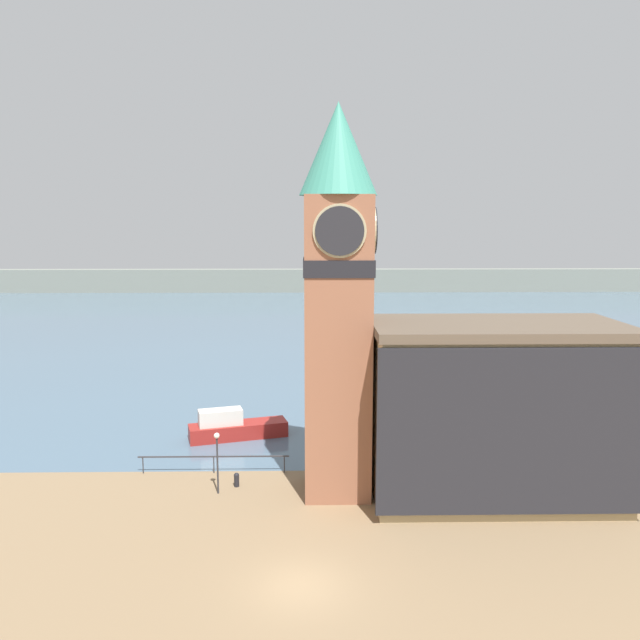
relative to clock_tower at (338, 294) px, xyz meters
name	(u,v)px	position (x,y,z in m)	size (l,w,h in m)	color
ground_plane	(301,586)	(-1.94, -9.39, -11.35)	(160.00, 160.00, 0.00)	#846B4C
water	(307,320)	(-1.94, 62.97, -11.36)	(160.00, 120.00, 0.00)	slate
far_shoreline	(308,280)	(-1.94, 102.97, -8.85)	(180.00, 3.00, 5.00)	gray
pier_railing	(214,458)	(-7.42, 2.72, -10.41)	(9.22, 0.08, 1.09)	#333338
clock_tower	(338,294)	(0.00, 0.00, 0.00)	(4.14, 4.14, 21.39)	#935B42
pier_building	(495,411)	(8.64, -0.75, -6.43)	(13.74, 7.06, 9.82)	tan
boat_near	(234,427)	(-6.93, 8.97, -10.56)	(7.12, 3.59, 2.17)	maroon
mooring_bollard_near	(237,479)	(-5.80, 0.73, -10.90)	(0.31, 0.31, 0.83)	black
lamp_post	(217,451)	(-6.74, -0.19, -8.83)	(0.32, 0.32, 3.57)	#2D2D33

